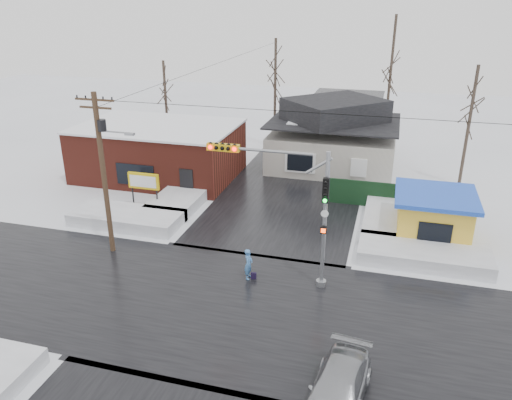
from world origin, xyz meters
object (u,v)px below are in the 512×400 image
(marquee_sign, at_px, (144,182))
(kiosk, at_px, (433,216))
(pedestrian, at_px, (249,264))
(car, at_px, (338,390))
(traffic_signal, at_px, (293,199))
(utility_pole, at_px, (104,165))

(marquee_sign, xyz_separation_m, kiosk, (18.50, 0.50, -0.46))
(pedestrian, relative_size, car, 0.36)
(car, bearing_deg, kiosk, 82.33)
(kiosk, height_order, pedestrian, kiosk)
(traffic_signal, bearing_deg, pedestrian, -172.69)
(traffic_signal, xyz_separation_m, kiosk, (7.07, 7.03, -3.08))
(traffic_signal, distance_m, marquee_sign, 13.42)
(traffic_signal, distance_m, utility_pole, 10.39)
(car, bearing_deg, traffic_signal, 120.04)
(utility_pole, bearing_deg, pedestrian, -5.59)
(pedestrian, distance_m, car, 9.17)
(marquee_sign, height_order, kiosk, kiosk)
(marquee_sign, distance_m, kiosk, 18.51)
(kiosk, distance_m, pedestrian, 11.76)
(utility_pole, relative_size, pedestrian, 5.48)
(utility_pole, height_order, pedestrian, utility_pole)
(kiosk, bearing_deg, marquee_sign, -178.45)
(pedestrian, height_order, car, pedestrian)
(marquee_sign, relative_size, pedestrian, 1.55)
(utility_pole, relative_size, kiosk, 1.96)
(utility_pole, relative_size, car, 1.95)
(marquee_sign, height_order, pedestrian, marquee_sign)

